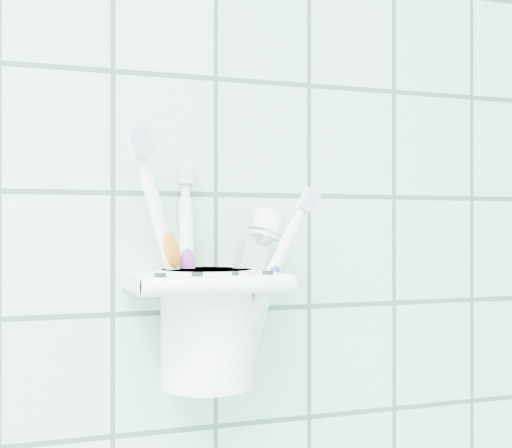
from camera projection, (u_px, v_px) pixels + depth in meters
holder_bracket at (204, 283)px, 0.62m from camera, size 0.13×0.11×0.04m
cup at (207, 323)px, 0.63m from camera, size 0.09×0.09×0.10m
toothbrush_pink at (202, 248)px, 0.64m from camera, size 0.07×0.03×0.23m
toothbrush_blue at (190, 265)px, 0.63m from camera, size 0.02×0.05×0.19m
toothbrush_orange at (222, 270)px, 0.63m from camera, size 0.08×0.02×0.18m
toothpaste_tube at (227, 276)px, 0.64m from camera, size 0.07×0.04×0.16m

